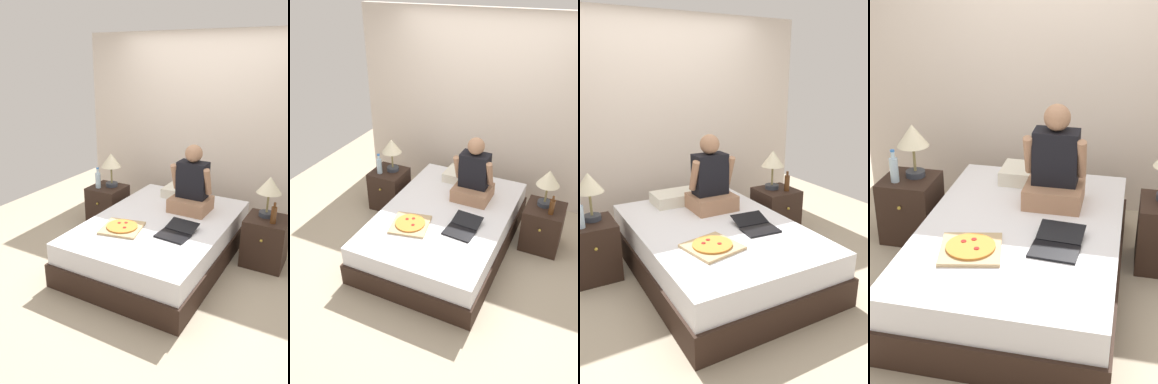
{
  "view_description": "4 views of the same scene",
  "coord_description": "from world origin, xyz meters",
  "views": [
    {
      "loc": [
        1.71,
        -3.37,
        2.18
      ],
      "look_at": [
        -0.14,
        -0.13,
        0.82
      ],
      "focal_mm": 35.0,
      "sensor_mm": 36.0,
      "label": 1
    },
    {
      "loc": [
        1.39,
        -3.3,
        2.93
      ],
      "look_at": [
        -0.09,
        -0.13,
        0.79
      ],
      "focal_mm": 35.0,
      "sensor_mm": 36.0,
      "label": 2
    },
    {
      "loc": [
        -1.51,
        -2.86,
        1.83
      ],
      "look_at": [
        0.1,
        0.02,
        0.78
      ],
      "focal_mm": 35.0,
      "sensor_mm": 36.0,
      "label": 3
    },
    {
      "loc": [
        0.7,
        -3.27,
        2.32
      ],
      "look_at": [
        -0.01,
        -0.14,
        0.81
      ],
      "focal_mm": 50.0,
      "sensor_mm": 36.0,
      "label": 4
    }
  ],
  "objects": [
    {
      "name": "lamp_on_right_nightstand",
      "position": [
        1.02,
        0.53,
        0.87
      ],
      "size": [
        0.26,
        0.26,
        0.45
      ],
      "color": "#333842",
      "rests_on": "nightstand_right"
    },
    {
      "name": "bed",
      "position": [
        0.0,
        0.0,
        0.23
      ],
      "size": [
        1.45,
        2.15,
        0.47
      ],
      "color": "black",
      "rests_on": "ground"
    },
    {
      "name": "ground_plane",
      "position": [
        0.0,
        0.0,
        0.0
      ],
      "size": [
        5.74,
        5.74,
        0.0
      ],
      "primitive_type": "plane",
      "color": "tan"
    },
    {
      "name": "nightstand_right",
      "position": [
        1.05,
        0.48,
        0.27
      ],
      "size": [
        0.44,
        0.47,
        0.54
      ],
      "color": "black",
      "rests_on": "ground"
    },
    {
      "name": "nightstand_left",
      "position": [
        -1.05,
        0.48,
        0.27
      ],
      "size": [
        0.44,
        0.47,
        0.54
      ],
      "color": "black",
      "rests_on": "ground"
    },
    {
      "name": "pizza_box",
      "position": [
        -0.25,
        -0.4,
        0.49
      ],
      "size": [
        0.47,
        0.47,
        0.04
      ],
      "color": "tan",
      "rests_on": "bed"
    },
    {
      "name": "pillow",
      "position": [
        -0.07,
        0.79,
        0.53
      ],
      "size": [
        0.52,
        0.34,
        0.12
      ],
      "primitive_type": "cube",
      "color": "silver",
      "rests_on": "bed"
    },
    {
      "name": "wall_back",
      "position": [
        0.0,
        1.43,
        1.25
      ],
      "size": [
        3.74,
        0.12,
        2.5
      ],
      "primitive_type": "cube",
      "color": "beige",
      "rests_on": "ground"
    },
    {
      "name": "lamp_on_left_nightstand",
      "position": [
        -1.01,
        0.53,
        0.87
      ],
      "size": [
        0.26,
        0.26,
        0.45
      ],
      "color": "#333842",
      "rests_on": "nightstand_left"
    },
    {
      "name": "person_seated",
      "position": [
        0.17,
        0.44,
        0.76
      ],
      "size": [
        0.47,
        0.4,
        0.78
      ],
      "color": "#A37556",
      "rests_on": "bed"
    },
    {
      "name": "laptop",
      "position": [
        0.29,
        -0.24,
        0.49
      ],
      "size": [
        0.35,
        0.44,
        0.07
      ],
      "color": "black",
      "rests_on": "bed"
    },
    {
      "name": "beer_bottle",
      "position": [
        1.12,
        0.38,
        0.64
      ],
      "size": [
        0.06,
        0.06,
        0.23
      ],
      "color": "#512D14",
      "rests_on": "nightstand_right"
    },
    {
      "name": "water_bottle",
      "position": [
        -1.13,
        0.39,
        0.65
      ],
      "size": [
        0.07,
        0.07,
        0.28
      ],
      "color": "silver",
      "rests_on": "nightstand_left"
    }
  ]
}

